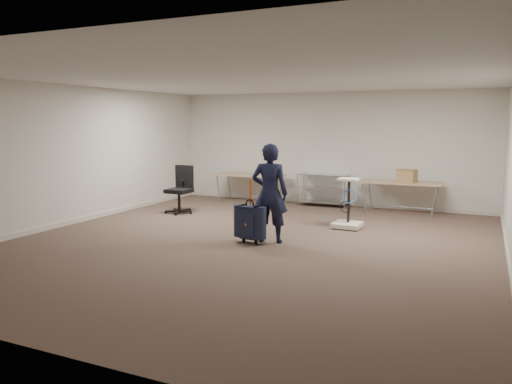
% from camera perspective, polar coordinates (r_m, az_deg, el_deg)
% --- Properties ---
extents(ground, '(9.00, 9.00, 0.00)m').
position_cam_1_polar(ground, '(8.65, -0.61, -5.83)').
color(ground, '#4B382D').
rests_on(ground, ground).
extents(room_shell, '(8.00, 9.00, 9.00)m').
position_cam_1_polar(room_shell, '(9.87, 2.82, -3.79)').
color(room_shell, beige).
rests_on(room_shell, ground).
extents(folding_table_left, '(1.80, 0.75, 0.73)m').
position_cam_1_polar(folding_table_left, '(12.86, -0.76, 1.81)').
color(folding_table_left, '#8F7B57').
rests_on(folding_table_left, ground).
extents(folding_table_right, '(1.80, 0.75, 0.73)m').
position_cam_1_polar(folding_table_right, '(11.75, 16.23, 0.90)').
color(folding_table_right, '#8F7B57').
rests_on(folding_table_right, ground).
extents(wire_shelf, '(1.22, 0.47, 0.80)m').
position_cam_1_polar(wire_shelf, '(12.43, 7.68, 0.42)').
color(wire_shelf, silver).
rests_on(wire_shelf, ground).
extents(person, '(0.70, 0.53, 1.71)m').
position_cam_1_polar(person, '(8.55, 1.58, -0.14)').
color(person, black).
rests_on(person, ground).
extents(suitcase, '(0.43, 0.29, 1.09)m').
position_cam_1_polar(suitcase, '(8.54, -0.71, -3.45)').
color(suitcase, black).
rests_on(suitcase, ground).
extents(office_chair, '(0.65, 0.65, 1.08)m').
position_cam_1_polar(office_chair, '(11.55, -8.66, -0.75)').
color(office_chair, black).
rests_on(office_chair, ground).
extents(equipment_cart, '(0.55, 0.55, 0.98)m').
position_cam_1_polar(equipment_cart, '(9.94, 10.42, -2.61)').
color(equipment_cart, beige).
rests_on(equipment_cart, ground).
extents(cardboard_box, '(0.44, 0.37, 0.29)m').
position_cam_1_polar(cardboard_box, '(11.62, 16.86, 1.78)').
color(cardboard_box, '#A1834B').
rests_on(cardboard_box, folding_table_right).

